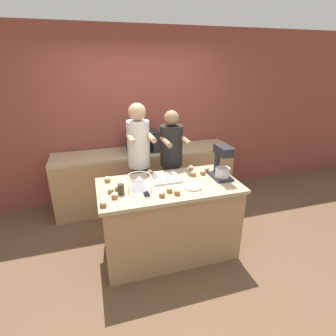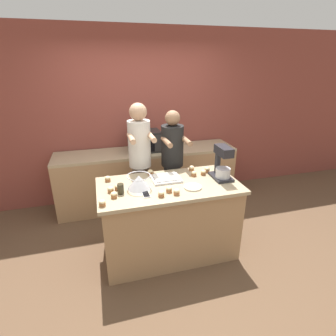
# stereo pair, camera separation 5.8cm
# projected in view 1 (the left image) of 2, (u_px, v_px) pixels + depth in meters

# --- Properties ---
(ground_plane) EXTENTS (16.00, 16.00, 0.00)m
(ground_plane) POSITION_uv_depth(u_px,v_px,m) (169.00, 250.00, 3.28)
(ground_plane) COLOR brown
(back_wall) EXTENTS (10.00, 0.06, 2.70)m
(back_wall) POSITION_uv_depth(u_px,v_px,m) (140.00, 118.00, 4.22)
(back_wall) COLOR brown
(back_wall) RESTS_ON ground_plane
(island_counter) EXTENTS (1.58, 0.81, 0.92)m
(island_counter) POSITION_uv_depth(u_px,v_px,m) (169.00, 219.00, 3.11)
(island_counter) COLOR #A87F56
(island_counter) RESTS_ON ground_plane
(back_counter) EXTENTS (2.80, 0.60, 0.91)m
(back_counter) POSITION_uv_depth(u_px,v_px,m) (146.00, 177.00, 4.24)
(back_counter) COLOR #A87F56
(back_counter) RESTS_ON ground_plane
(person_left) EXTENTS (0.31, 0.48, 1.74)m
(person_left) POSITION_uv_depth(u_px,v_px,m) (139.00, 165.00, 3.42)
(person_left) COLOR brown
(person_left) RESTS_ON ground_plane
(person_right) EXTENTS (0.31, 0.49, 1.63)m
(person_right) POSITION_uv_depth(u_px,v_px,m) (171.00, 167.00, 3.56)
(person_right) COLOR #232328
(person_right) RESTS_ON ground_plane
(stand_mixer) EXTENTS (0.20, 0.30, 0.39)m
(stand_mixer) POSITION_uv_depth(u_px,v_px,m) (222.00, 164.00, 3.03)
(stand_mixer) COLOR #232328
(stand_mixer) RESTS_ON island_counter
(mixing_bowl) EXTENTS (0.26, 0.26, 0.15)m
(mixing_bowl) POSITION_uv_depth(u_px,v_px,m) (139.00, 182.00, 2.80)
(mixing_bowl) COLOR #BCBCC1
(mixing_bowl) RESTS_ON island_counter
(baking_tray) EXTENTS (0.33, 0.28, 0.04)m
(baking_tray) POSITION_uv_depth(u_px,v_px,m) (166.00, 178.00, 3.04)
(baking_tray) COLOR silver
(baking_tray) RESTS_ON island_counter
(microwave_oven) EXTENTS (0.48, 0.34, 0.31)m
(microwave_oven) POSITION_uv_depth(u_px,v_px,m) (143.00, 141.00, 4.00)
(microwave_oven) COLOR black
(microwave_oven) RESTS_ON back_counter
(cell_phone) EXTENTS (0.07, 0.14, 0.01)m
(cell_phone) POSITION_uv_depth(u_px,v_px,m) (147.00, 195.00, 2.69)
(cell_phone) COLOR silver
(cell_phone) RESTS_ON island_counter
(drinking_glass) EXTENTS (0.07, 0.07, 0.11)m
(drinking_glass) POSITION_uv_depth(u_px,v_px,m) (121.00, 189.00, 2.70)
(drinking_glass) COLOR #332D1E
(drinking_glass) RESTS_ON island_counter
(small_plate) EXTENTS (0.20, 0.20, 0.02)m
(small_plate) POSITION_uv_depth(u_px,v_px,m) (193.00, 187.00, 2.85)
(small_plate) COLOR beige
(small_plate) RESTS_ON island_counter
(cupcake_0) EXTENTS (0.07, 0.07, 0.06)m
(cupcake_0) POSITION_uv_depth(u_px,v_px,m) (169.00, 189.00, 2.75)
(cupcake_0) COLOR #9E6038
(cupcake_0) RESTS_ON island_counter
(cupcake_1) EXTENTS (0.07, 0.07, 0.06)m
(cupcake_1) POSITION_uv_depth(u_px,v_px,m) (107.00, 179.00, 2.98)
(cupcake_1) COLOR #9E6038
(cupcake_1) RESTS_ON island_counter
(cupcake_2) EXTENTS (0.07, 0.07, 0.06)m
(cupcake_2) POSITION_uv_depth(u_px,v_px,m) (114.00, 195.00, 2.62)
(cupcake_2) COLOR #9E6038
(cupcake_2) RESTS_ON island_counter
(cupcake_3) EXTENTS (0.07, 0.07, 0.06)m
(cupcake_3) POSITION_uv_depth(u_px,v_px,m) (111.00, 190.00, 2.73)
(cupcake_3) COLOR #9E6038
(cupcake_3) RESTS_ON island_counter
(cupcake_4) EXTENTS (0.07, 0.07, 0.06)m
(cupcake_4) POSITION_uv_depth(u_px,v_px,m) (193.00, 173.00, 3.14)
(cupcake_4) COLOR #9E6038
(cupcake_4) RESTS_ON island_counter
(cupcake_5) EXTENTS (0.07, 0.07, 0.06)m
(cupcake_5) POSITION_uv_depth(u_px,v_px,m) (103.00, 204.00, 2.47)
(cupcake_5) COLOR #9E6038
(cupcake_5) RESTS_ON island_counter
(cupcake_6) EXTENTS (0.07, 0.07, 0.06)m
(cupcake_6) POSITION_uv_depth(u_px,v_px,m) (191.00, 168.00, 3.30)
(cupcake_6) COLOR #9E6038
(cupcake_6) RESTS_ON island_counter
(cupcake_7) EXTENTS (0.07, 0.07, 0.06)m
(cupcake_7) POSITION_uv_depth(u_px,v_px,m) (203.00, 172.00, 3.18)
(cupcake_7) COLOR #9E6038
(cupcake_7) RESTS_ON island_counter
(cupcake_8) EXTENTS (0.07, 0.07, 0.06)m
(cupcake_8) POSITION_uv_depth(u_px,v_px,m) (162.00, 194.00, 2.65)
(cupcake_8) COLOR #9E6038
(cupcake_8) RESTS_ON island_counter
(cupcake_9) EXTENTS (0.07, 0.07, 0.06)m
(cupcake_9) POSITION_uv_depth(u_px,v_px,m) (206.00, 169.00, 3.26)
(cupcake_9) COLOR #9E6038
(cupcake_9) RESTS_ON island_counter
(cupcake_10) EXTENTS (0.07, 0.07, 0.06)m
(cupcake_10) POSITION_uv_depth(u_px,v_px,m) (118.00, 187.00, 2.79)
(cupcake_10) COLOR #9E6038
(cupcake_10) RESTS_ON island_counter
(cupcake_11) EXTENTS (0.07, 0.07, 0.06)m
(cupcake_11) POSITION_uv_depth(u_px,v_px,m) (150.00, 172.00, 3.17)
(cupcake_11) COLOR #9E6038
(cupcake_11) RESTS_ON island_counter
(cupcake_12) EXTENTS (0.07, 0.07, 0.06)m
(cupcake_12) POSITION_uv_depth(u_px,v_px,m) (177.00, 192.00, 2.69)
(cupcake_12) COLOR #9E6038
(cupcake_12) RESTS_ON island_counter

